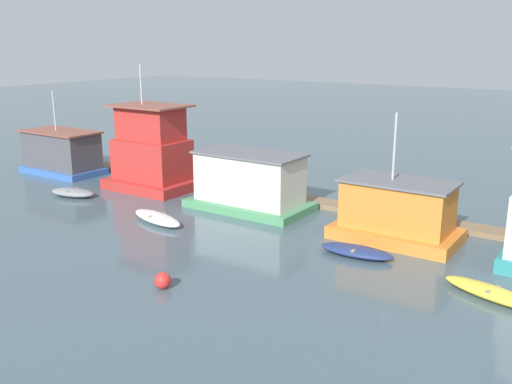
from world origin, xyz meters
TOP-DOWN VIEW (x-y plane):
  - ground_plane at (0.00, 0.00)m, footprint 200.00×200.00m
  - dock_walkway at (0.00, 2.94)m, footprint 51.00×1.42m
  - houseboat_blue at (-18.17, -0.07)m, footprint 6.24×3.34m
  - houseboat_red at (-9.29, 0.34)m, footprint 5.78×4.20m
  - houseboat_green at (-1.16, 0.01)m, footprint 7.16×3.98m
  - houseboat_orange at (8.03, -0.42)m, footprint 6.09×3.63m
  - dinghy_grey at (-12.07, -4.09)m, footprint 3.34×2.03m
  - dinghy_white at (-3.82, -5.04)m, footprint 4.16×2.13m
  - dinghy_navy at (7.37, -3.62)m, footprint 3.57×1.53m
  - dinghy_yellow at (13.63, -4.90)m, footprint 4.21×2.23m
  - mooring_post_near_right at (-10.29, 1.98)m, footprint 0.30×0.30m
  - buoy_red at (2.42, -11.28)m, footprint 0.68×0.68m

SIDE VIEW (x-z plane):
  - ground_plane at x=0.00m, z-range 0.00..0.00m
  - dock_walkway at x=0.00m, z-range 0.00..0.30m
  - dinghy_navy at x=7.37m, z-range 0.00..0.47m
  - dinghy_yellow at x=13.63m, z-range 0.00..0.48m
  - dinghy_white at x=-3.82m, z-range 0.00..0.48m
  - dinghy_grey at x=-12.07m, z-range 0.00..0.52m
  - buoy_red at x=2.42m, z-range 0.00..0.68m
  - mooring_post_near_right at x=-10.29m, z-range 0.00..1.58m
  - houseboat_orange at x=8.03m, z-range -1.77..4.57m
  - houseboat_blue at x=-18.17m, z-range -1.50..4.63m
  - houseboat_green at x=-1.16m, z-range -0.10..3.26m
  - houseboat_red at x=-9.29m, z-range -1.65..6.52m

